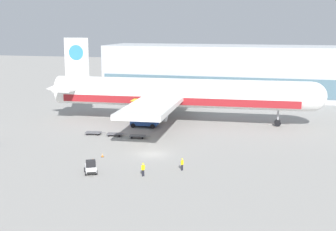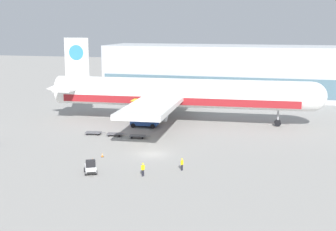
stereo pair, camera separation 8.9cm
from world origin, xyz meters
name	(u,v)px [view 1 (the left image)]	position (x,y,z in m)	size (l,w,h in m)	color
ground_plane	(153,154)	(0.00, 0.00, 0.00)	(400.00, 400.00, 0.00)	gray
terminal_building	(268,72)	(13.99, 63.12, 6.99)	(90.00, 18.20, 14.00)	#B2B7BC
airplane_main	(175,94)	(-2.55, 24.56, 5.84)	(58.10, 48.37, 17.00)	white
scissor_lift_loader	(145,117)	(-7.26, 18.66, 2.02)	(5.36, 3.62, 5.28)	#284C99
baggage_tug_foreground	(91,167)	(-5.41, -11.28, 0.88)	(2.50, 2.81, 2.00)	silver
baggage_dolly_lead	(93,133)	(-14.25, 9.78, 0.39)	(3.77, 1.87, 0.48)	#56565B
baggage_dolly_second	(115,134)	(-10.05, 9.79, 0.39)	(3.77, 1.87, 0.48)	#56565B
baggage_dolly_third	(138,136)	(-5.61, 9.37, 0.39)	(3.77, 1.87, 0.48)	#56565B
ground_crew_near	(143,168)	(1.76, -10.54, 1.10)	(0.39, 0.47, 1.84)	black
ground_crew_far	(182,163)	(6.18, -6.78, 1.03)	(0.34, 0.53, 1.75)	black
traffic_cone_near	(93,160)	(-7.26, -6.30, 0.30)	(0.40, 0.40, 0.62)	black
traffic_cone_far	(102,155)	(-6.99, -3.43, 0.30)	(0.40, 0.40, 0.62)	black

